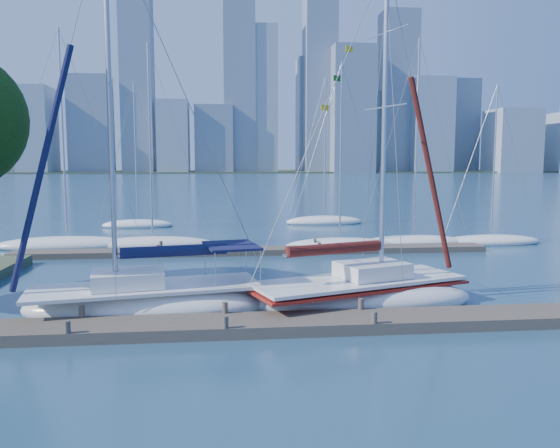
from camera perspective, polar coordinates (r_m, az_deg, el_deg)
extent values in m
plane|color=#17344A|center=(19.25, -5.73, -11.11)|extent=(700.00, 700.00, 0.00)
cube|color=#453D32|center=(19.19, -5.73, -10.54)|extent=(26.00, 2.00, 0.40)
cube|color=#453D32|center=(34.87, -2.61, -2.82)|extent=(30.00, 1.80, 0.36)
cube|color=#38472D|center=(338.41, -6.07, 5.44)|extent=(800.00, 100.00, 1.50)
ellipsoid|color=white|center=(21.84, -13.79, -8.40)|extent=(9.72, 4.71, 1.64)
cube|color=white|center=(21.66, -13.85, -6.44)|extent=(9.00, 4.35, 0.13)
cube|color=white|center=(21.56, -15.62, -5.51)|extent=(2.94, 2.43, 0.60)
cylinder|color=silver|center=(21.21, -17.36, 11.80)|extent=(0.20, 0.20, 13.58)
cylinder|color=silver|center=(21.50, -10.96, -3.06)|extent=(4.36, 0.92, 0.11)
cylinder|color=#111339|center=(21.48, -10.96, -2.78)|extent=(4.07, 1.17, 0.44)
cube|color=#111339|center=(21.79, -5.11, -2.26)|extent=(2.41, 2.91, 0.09)
ellipsoid|color=white|center=(22.57, 8.15, -7.78)|extent=(9.93, 5.96, 1.66)
cube|color=white|center=(22.40, 8.18, -5.86)|extent=(9.19, 5.51, 0.13)
cube|color=white|center=(22.68, 9.61, -4.73)|extent=(3.16, 2.76, 0.61)
cylinder|color=silver|center=(22.56, 10.83, 10.32)|extent=(0.20, 0.20, 12.53)
cylinder|color=silver|center=(21.57, 5.71, -2.86)|extent=(4.27, 1.54, 0.11)
cylinder|color=#4A120F|center=(21.55, 5.71, -2.57)|extent=(4.04, 1.74, 0.44)
cube|color=maroon|center=(22.44, 8.17, -6.33)|extent=(9.42, 5.69, 0.11)
ellipsoid|color=white|center=(39.64, -21.31, -2.07)|extent=(9.68, 3.37, 1.23)
cylinder|color=silver|center=(39.30, -21.76, 8.93)|extent=(0.13, 0.13, 13.38)
ellipsoid|color=white|center=(38.39, -13.15, -2.10)|extent=(8.73, 4.40, 1.12)
cylinder|color=silver|center=(38.01, -13.43, 8.61)|extent=(0.12, 0.12, 12.65)
ellipsoid|color=white|center=(37.06, 6.25, -2.27)|extent=(7.74, 3.78, 1.11)
cylinder|color=silver|center=(36.64, 6.37, 7.76)|extent=(0.12, 0.12, 11.31)
ellipsoid|color=white|center=(39.39, 13.80, -1.91)|extent=(7.76, 2.40, 1.07)
cylinder|color=silver|center=(39.03, 14.10, 8.84)|extent=(0.12, 0.12, 13.15)
ellipsoid|color=white|center=(41.67, 21.16, -1.73)|extent=(7.55, 2.96, 1.02)
cylinder|color=silver|center=(41.29, 21.49, 6.37)|extent=(0.11, 0.11, 10.27)
ellipsoid|color=white|center=(50.69, -14.65, -0.11)|extent=(6.30, 2.18, 1.05)
cylinder|color=silver|center=(50.39, -14.87, 7.47)|extent=(0.11, 0.11, 11.85)
ellipsoid|color=white|center=(51.77, 4.65, 0.24)|extent=(7.63, 4.19, 1.17)
cylinder|color=silver|center=(51.49, 4.73, 8.16)|extent=(0.13, 0.13, 12.57)
cube|color=#8E9DAA|center=(348.51, -26.55, 8.74)|extent=(13.73, 14.18, 47.47)
cube|color=#8094A6|center=(317.85, -24.07, 8.92)|extent=(16.24, 23.42, 45.02)
cube|color=slate|center=(314.33, -19.13, 9.76)|extent=(21.33, 17.63, 51.63)
cube|color=#8E9DAA|center=(331.57, -14.46, 8.95)|extent=(13.78, 17.61, 42.76)
cube|color=#8094A6|center=(304.69, -11.06, 8.90)|extent=(16.39, 19.81, 38.79)
cube|color=slate|center=(305.32, -6.91, 8.76)|extent=(20.57, 16.86, 36.60)
cube|color=#8E9DAA|center=(310.47, -2.12, 12.78)|extent=(18.68, 14.99, 80.04)
cube|color=#8094A6|center=(328.30, 3.13, 11.19)|extent=(14.76, 17.46, 65.85)
cube|color=slate|center=(306.54, 7.53, 11.69)|extent=(22.85, 18.95, 68.04)
cube|color=#8E9DAA|center=(326.60, 10.36, 9.32)|extent=(15.30, 17.11, 45.38)
cube|color=#8094A6|center=(320.32, 15.39, 9.85)|extent=(21.49, 18.80, 52.11)
cube|color=slate|center=(360.04, 18.35, 9.67)|extent=(17.37, 17.52, 56.02)
cube|color=#8E9DAA|center=(339.80, 23.07, 7.95)|extent=(24.83, 23.94, 35.39)
cube|color=slate|center=(315.94, -14.71, 15.74)|extent=(16.51, 18.00, 115.78)
cube|color=slate|center=(311.70, -4.28, 14.63)|extent=(17.10, 18.00, 100.37)
cube|color=slate|center=(317.17, 4.17, 15.47)|extent=(17.40, 18.00, 111.20)
cube|color=slate|center=(326.53, 12.16, 13.20)|extent=(19.45, 18.00, 89.83)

